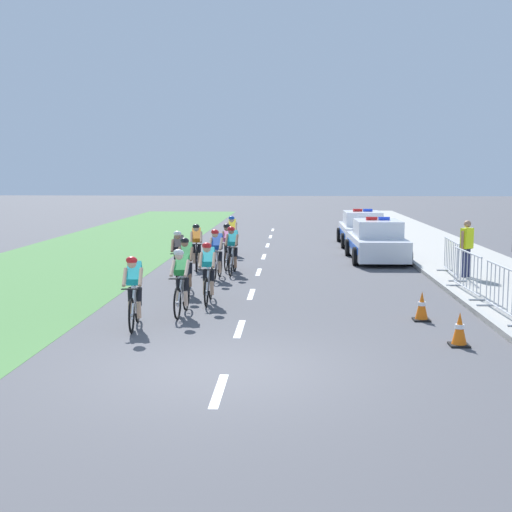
# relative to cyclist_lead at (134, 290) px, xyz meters

# --- Properties ---
(ground_plane) EXTENTS (160.00, 160.00, 0.00)m
(ground_plane) POSITION_rel_cyclist_lead_xyz_m (2.18, -2.90, -0.79)
(ground_plane) COLOR #4C4C51
(sidewalk_slab) EXTENTS (3.79, 60.00, 0.12)m
(sidewalk_slab) POSITION_rel_cyclist_lead_xyz_m (9.26, 11.10, -0.73)
(sidewalk_slab) COLOR #A3A099
(sidewalk_slab) RESTS_ON ground
(kerb_edge) EXTENTS (0.16, 60.00, 0.13)m
(kerb_edge) POSITION_rel_cyclist_lead_xyz_m (7.45, 11.10, -0.72)
(kerb_edge) COLOR #9E9E99
(kerb_edge) RESTS_ON ground
(grass_verge) EXTENTS (7.00, 60.00, 0.01)m
(grass_verge) POSITION_rel_cyclist_lead_xyz_m (-4.78, 11.10, -0.78)
(grass_verge) COLOR #4C7F42
(grass_verge) RESTS_ON ground
(lane_markings_centre) EXTENTS (0.14, 29.60, 0.01)m
(lane_markings_centre) POSITION_rel_cyclist_lead_xyz_m (2.18, 10.02, -0.78)
(lane_markings_centre) COLOR white
(lane_markings_centre) RESTS_ON ground
(cyclist_lead) EXTENTS (0.45, 1.72, 1.56)m
(cyclist_lead) POSITION_rel_cyclist_lead_xyz_m (0.00, 0.00, 0.00)
(cyclist_lead) COLOR black
(cyclist_lead) RESTS_ON ground
(cyclist_second) EXTENTS (0.42, 1.72, 1.56)m
(cyclist_second) POSITION_rel_cyclist_lead_xyz_m (0.77, 1.33, 0.00)
(cyclist_second) COLOR black
(cyclist_second) RESTS_ON ground
(cyclist_third) EXTENTS (0.42, 1.72, 1.56)m
(cyclist_third) POSITION_rel_cyclist_lead_xyz_m (1.20, 2.76, 0.00)
(cyclist_third) COLOR black
(cyclist_third) RESTS_ON ground
(cyclist_fourth) EXTENTS (0.42, 1.72, 1.56)m
(cyclist_fourth) POSITION_rel_cyclist_lead_xyz_m (0.47, 3.92, 0.00)
(cyclist_fourth) COLOR black
(cyclist_fourth) RESTS_ON ground
(cyclist_fifth) EXTENTS (0.43, 1.72, 1.56)m
(cyclist_fifth) POSITION_rel_cyclist_lead_xyz_m (1.00, 6.46, 0.00)
(cyclist_fifth) COLOR black
(cyclist_fifth) RESTS_ON ground
(cyclist_sixth) EXTENTS (0.44, 1.72, 1.56)m
(cyclist_sixth) POSITION_rel_cyclist_lead_xyz_m (-0.06, 5.91, 0.00)
(cyclist_sixth) COLOR black
(cyclist_sixth) RESTS_ON ground
(cyclist_seventh) EXTENTS (0.43, 1.72, 1.56)m
(cyclist_seventh) POSITION_rel_cyclist_lead_xyz_m (1.37, 7.57, 0.00)
(cyclist_seventh) COLOR black
(cyclist_seventh) RESTS_ON ground
(cyclist_eighth) EXTENTS (0.45, 1.72, 1.56)m
(cyclist_eighth) POSITION_rel_cyclist_lead_xyz_m (0.10, 8.49, 0.00)
(cyclist_eighth) COLOR black
(cyclist_eighth) RESTS_ON ground
(cyclist_ninth) EXTENTS (0.43, 1.72, 1.56)m
(cyclist_ninth) POSITION_rel_cyclist_lead_xyz_m (1.13, 8.66, 0.00)
(cyclist_ninth) COLOR black
(cyclist_ninth) RESTS_ON ground
(cyclist_tenth) EXTENTS (0.42, 1.72, 1.56)m
(cyclist_tenth) POSITION_rel_cyclist_lead_xyz_m (0.93, 12.50, 0.00)
(cyclist_tenth) COLOR black
(cyclist_tenth) RESTS_ON ground
(police_car_nearest) EXTENTS (2.05, 4.43, 1.59)m
(police_car_nearest) POSITION_rel_cyclist_lead_xyz_m (6.32, 11.11, -0.11)
(police_car_nearest) COLOR silver
(police_car_nearest) RESTS_ON ground
(police_car_second) EXTENTS (2.00, 4.40, 1.59)m
(police_car_second) POSITION_rel_cyclist_lead_xyz_m (6.32, 16.43, -0.11)
(police_car_second) COLOR white
(police_car_second) RESTS_ON ground
(crowd_barrier_front) EXTENTS (0.56, 2.32, 1.07)m
(crowd_barrier_front) POSITION_rel_cyclist_lead_xyz_m (7.80, 1.07, -0.14)
(crowd_barrier_front) COLOR #B7BABF
(crowd_barrier_front) RESTS_ON sidewalk_slab
(crowd_barrier_middle) EXTENTS (0.58, 2.32, 1.07)m
(crowd_barrier_middle) POSITION_rel_cyclist_lead_xyz_m (7.73, 3.87, -0.14)
(crowd_barrier_middle) COLOR #B7BABF
(crowd_barrier_middle) RESTS_ON sidewalk_slab
(crowd_barrier_rear) EXTENTS (0.61, 2.32, 1.07)m
(crowd_barrier_rear) POSITION_rel_cyclist_lead_xyz_m (7.99, 6.74, -0.14)
(crowd_barrier_rear) COLOR #B7BABF
(crowd_barrier_rear) RESTS_ON sidewalk_slab
(traffic_cone_near) EXTENTS (0.36, 0.36, 0.64)m
(traffic_cone_near) POSITION_rel_cyclist_lead_xyz_m (6.35, -1.15, -0.48)
(traffic_cone_near) COLOR black
(traffic_cone_near) RESTS_ON ground
(traffic_cone_mid) EXTENTS (0.36, 0.36, 0.64)m
(traffic_cone_mid) POSITION_rel_cyclist_lead_xyz_m (6.06, 1.02, -0.48)
(traffic_cone_mid) COLOR black
(traffic_cone_mid) RESTS_ON ground
(spectator_closest) EXTENTS (0.45, 0.40, 1.68)m
(spectator_closest) POSITION_rel_cyclist_lead_xyz_m (8.37, 6.54, 0.30)
(spectator_closest) COLOR #23284C
(spectator_closest) RESTS_ON sidewalk_slab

